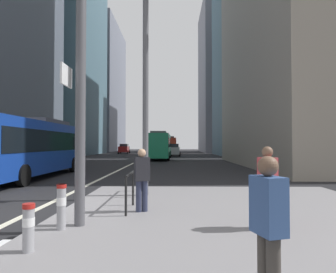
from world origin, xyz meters
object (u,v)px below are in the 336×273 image
Objects in this scene: city_bus_red_distant at (169,144)px; car_receding_near at (174,150)px; bollard_left at (29,225)px; pedestrian_far at (268,225)px; car_receding_far at (166,149)px; city_bus_blue_oncoming at (33,145)px; pedestrian_walking at (142,177)px; bollard_right at (61,204)px; pedestrian_waiting at (268,183)px; car_oncoming_mid at (124,149)px; street_lamp_post at (146,47)px; city_bus_red_receding at (160,145)px.

city_bus_red_distant is 13.43m from car_receding_near.
pedestrian_far is (3.36, -1.63, 0.46)m from bollard_left.
city_bus_red_distant reaches higher than bollard_left.
car_receding_far is (-1.37, 3.49, 0.00)m from car_receding_near.
pedestrian_walking is at bearing -51.28° from city_bus_blue_oncoming.
bollard_left is 0.84× the size of bollard_right.
bollard_left is 0.46× the size of pedestrian_waiting.
bollard_left is (7.45, -54.14, -0.40)m from car_oncoming_mid.
street_lamp_post reaches higher than car_receding_far.
bollard_left is at bearing -117.89° from pedestrian_walking.
car_receding_far is 44.01m from pedestrian_waiting.
car_receding_near is 0.53× the size of street_lamp_post.
city_bus_red_receding reaches higher than pedestrian_waiting.
city_bus_blue_oncoming is 2.58× the size of car_receding_near.
city_bus_red_distant is 9.93m from car_receding_far.
city_bus_blue_oncoming is 42.39m from car_oncoming_mid.
pedestrian_far is at bearing -87.25° from car_receding_far.
city_bus_red_receding is at bearing -69.67° from car_oncoming_mid.
bollard_left is (5.59, -11.80, -1.25)m from city_bus_blue_oncoming.
pedestrian_far is at bearing -68.03° from pedestrian_walking.
city_bus_blue_oncoming is 12.01m from bollard_right.
car_oncoming_mid is at bearing 100.28° from street_lamp_post.
bollard_left is 4.56m from pedestrian_waiting.
city_bus_blue_oncoming is 6.67× the size of pedestrian_far.
car_receding_near is 43.42m from pedestrian_far.
city_bus_red_distant is 1.37× the size of street_lamp_post.
pedestrian_walking reaches higher than bollard_right.
pedestrian_walking is 1.00× the size of pedestrian_far.
car_oncoming_mid reaches higher than pedestrian_far.
city_bus_red_distant is at bearing 89.78° from street_lamp_post.
street_lamp_post is 10.23× the size of bollard_left.
pedestrian_waiting is 3.16m from pedestrian_far.
pedestrian_waiting reaches higher than pedestrian_walking.
pedestrian_waiting is (2.72, -53.77, -0.74)m from city_bus_red_distant.
pedestrian_far is at bearing -25.79° from bollard_left.
car_oncoming_mid is at bearing 98.08° from bollard_right.
pedestrian_walking is (0.87, -29.34, -0.79)m from city_bus_red_receding.
city_bus_red_distant is 53.93m from bollard_right.
street_lamp_post is (0.29, -39.93, 4.29)m from car_receding_far.
bollard_right is at bearing -178.35° from pedestrian_waiting.
street_lamp_post is 7.25m from bollard_left.
bollard_right is 0.54× the size of pedestrian_waiting.
city_bus_blue_oncoming reaches higher than pedestrian_walking.
car_receding_near is 36.71m from street_lamp_post.
car_oncoming_mid reaches higher than pedestrian_walking.
car_oncoming_mid and car_receding_far have the same top height.
pedestrian_waiting is at bearing 72.54° from pedestrian_far.
street_lamp_post reaches higher than pedestrian_far.
city_bus_red_receding reaches higher than bollard_left.
car_oncoming_mid is 49.77m from street_lamp_post.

